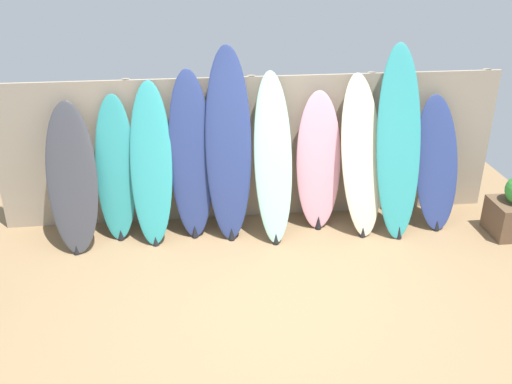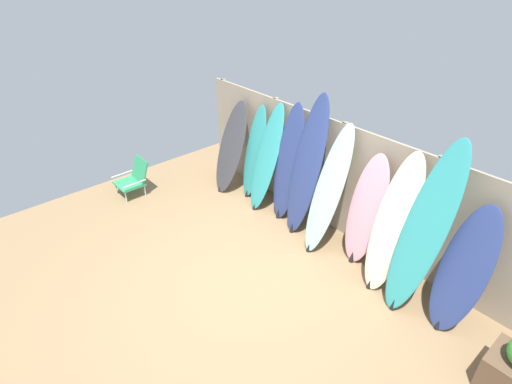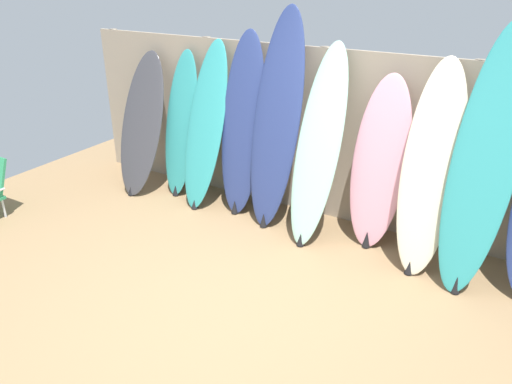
% 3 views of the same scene
% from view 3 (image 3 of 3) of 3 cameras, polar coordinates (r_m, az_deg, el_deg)
% --- Properties ---
extents(ground, '(7.68, 7.68, 0.00)m').
position_cam_3_polar(ground, '(4.19, -5.02, -12.84)').
color(ground, '#8E704C').
extents(fence_back, '(6.08, 0.11, 1.80)m').
position_cam_3_polar(fence_back, '(5.34, 7.19, 6.52)').
color(fence_back, gray).
rests_on(fence_back, ground).
extents(surfboard_charcoal_0, '(0.61, 0.74, 1.63)m').
position_cam_3_polar(surfboard_charcoal_0, '(6.12, -12.93, 7.54)').
color(surfboard_charcoal_0, '#38383D').
rests_on(surfboard_charcoal_0, ground).
extents(surfboard_teal_1, '(0.50, 0.47, 1.68)m').
position_cam_3_polar(surfboard_teal_1, '(5.92, -8.59, 7.50)').
color(surfboard_teal_1, teal).
rests_on(surfboard_teal_1, ground).
extents(surfboard_teal_2, '(0.51, 0.67, 1.82)m').
position_cam_3_polar(surfboard_teal_2, '(5.60, -5.80, 7.46)').
color(surfboard_teal_2, teal).
rests_on(surfboard_teal_2, ground).
extents(surfboard_navy_3, '(0.51, 0.45, 1.95)m').
position_cam_3_polar(surfboard_navy_3, '(5.37, -1.55, 7.51)').
color(surfboard_navy_3, navy).
rests_on(surfboard_navy_3, ground).
extents(surfboard_navy_4, '(0.56, 0.62, 2.21)m').
position_cam_3_polar(surfboard_navy_4, '(5.09, 2.36, 8.07)').
color(surfboard_navy_4, navy).
rests_on(surfboard_navy_4, ground).
extents(surfboard_seafoam_5, '(0.44, 0.77, 1.91)m').
position_cam_3_polar(surfboard_seafoam_5, '(4.86, 7.17, 5.22)').
color(surfboard_seafoam_5, '#9ED6BC').
rests_on(surfboard_seafoam_5, ground).
extents(surfboard_pink_6, '(0.55, 0.40, 1.66)m').
position_cam_3_polar(surfboard_pink_6, '(4.84, 13.91, 3.01)').
color(surfboard_pink_6, pink).
rests_on(surfboard_pink_6, ground).
extents(surfboard_cream_7, '(0.56, 0.75, 1.85)m').
position_cam_3_polar(surfboard_cream_7, '(4.61, 19.34, 2.50)').
color(surfboard_cream_7, beige).
rests_on(surfboard_cream_7, ground).
extents(surfboard_teal_8, '(0.58, 0.83, 2.19)m').
position_cam_3_polar(surfboard_teal_8, '(4.45, 24.68, 3.17)').
color(surfboard_teal_8, teal).
rests_on(surfboard_teal_8, ground).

